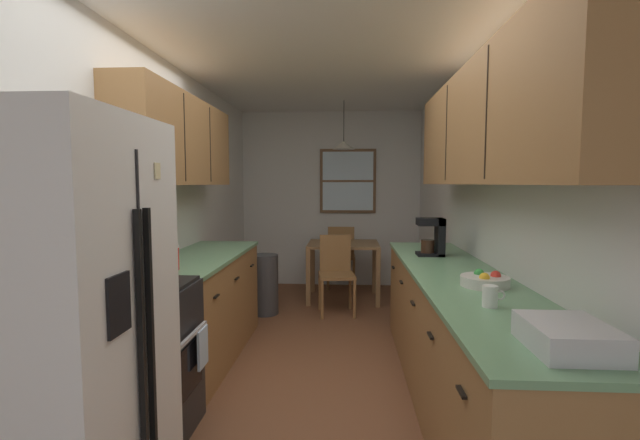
% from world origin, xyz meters
% --- Properties ---
extents(ground_plane, '(12.00, 12.00, 0.00)m').
position_xyz_m(ground_plane, '(0.00, 1.00, 0.00)').
color(ground_plane, brown).
extents(wall_left, '(0.10, 9.00, 2.55)m').
position_xyz_m(wall_left, '(-1.35, 1.00, 1.27)').
color(wall_left, silver).
rests_on(wall_left, ground).
extents(wall_right, '(0.10, 9.00, 2.55)m').
position_xyz_m(wall_right, '(1.35, 1.00, 1.27)').
color(wall_right, silver).
rests_on(wall_right, ground).
extents(wall_back, '(4.40, 0.10, 2.55)m').
position_xyz_m(wall_back, '(0.00, 3.65, 1.27)').
color(wall_back, silver).
rests_on(wall_back, ground).
extents(ceiling_slab, '(4.40, 9.00, 0.08)m').
position_xyz_m(ceiling_slab, '(0.00, 1.00, 2.59)').
color(ceiling_slab, white).
extents(refrigerator, '(0.74, 0.80, 1.78)m').
position_xyz_m(refrigerator, '(-0.94, -1.16, 0.89)').
color(refrigerator, white).
rests_on(refrigerator, ground).
extents(stove_range, '(0.66, 0.62, 1.10)m').
position_xyz_m(stove_range, '(-0.99, -0.43, 0.47)').
color(stove_range, black).
rests_on(stove_range, ground).
extents(microwave_over_range, '(0.39, 0.57, 0.32)m').
position_xyz_m(microwave_over_range, '(-1.11, -0.43, 1.63)').
color(microwave_over_range, silver).
extents(counter_left, '(0.64, 1.79, 0.90)m').
position_xyz_m(counter_left, '(-1.00, 0.77, 0.45)').
color(counter_left, olive).
rests_on(counter_left, ground).
extents(upper_cabinets_left, '(0.33, 1.87, 0.71)m').
position_xyz_m(upper_cabinets_left, '(-1.14, 0.72, 1.85)').
color(upper_cabinets_left, olive).
extents(counter_right, '(0.64, 3.18, 0.90)m').
position_xyz_m(counter_right, '(1.00, 0.09, 0.45)').
color(counter_right, olive).
rests_on(counter_right, ground).
extents(upper_cabinets_right, '(0.33, 2.86, 0.76)m').
position_xyz_m(upper_cabinets_right, '(1.14, 0.04, 1.88)').
color(upper_cabinets_right, olive).
extents(dining_table, '(0.91, 0.76, 0.74)m').
position_xyz_m(dining_table, '(0.20, 2.78, 0.62)').
color(dining_table, olive).
rests_on(dining_table, ground).
extents(dining_chair_near, '(0.45, 0.45, 0.90)m').
position_xyz_m(dining_chair_near, '(0.12, 2.20, 0.50)').
color(dining_chair_near, olive).
rests_on(dining_chair_near, ground).
extents(dining_chair_far, '(0.40, 0.40, 0.90)m').
position_xyz_m(dining_chair_far, '(0.16, 3.37, 0.50)').
color(dining_chair_far, olive).
rests_on(dining_chair_far, ground).
extents(pendant_light, '(0.29, 0.29, 0.61)m').
position_xyz_m(pendant_light, '(0.20, 2.78, 1.99)').
color(pendant_light, black).
extents(back_window, '(0.81, 0.05, 0.93)m').
position_xyz_m(back_window, '(0.25, 3.58, 1.54)').
color(back_window, brown).
extents(trash_bin, '(0.31, 0.31, 0.69)m').
position_xyz_m(trash_bin, '(-0.70, 2.08, 0.34)').
color(trash_bin, '#3F3F42').
rests_on(trash_bin, ground).
extents(storage_canister, '(0.13, 0.13, 0.17)m').
position_xyz_m(storage_canister, '(-1.00, 0.13, 0.99)').
color(storage_canister, red).
rests_on(storage_canister, counter_left).
extents(dish_towel, '(0.02, 0.16, 0.24)m').
position_xyz_m(dish_towel, '(-0.64, -0.28, 0.50)').
color(dish_towel, silver).
extents(coffee_maker, '(0.22, 0.18, 0.32)m').
position_xyz_m(coffee_maker, '(0.97, 0.86, 1.07)').
color(coffee_maker, black).
rests_on(coffee_maker, counter_right).
extents(mug_by_coffeemaker, '(0.11, 0.07, 0.11)m').
position_xyz_m(mug_by_coffeemaker, '(0.95, -0.68, 0.95)').
color(mug_by_coffeemaker, white).
rests_on(mug_by_coffeemaker, counter_right).
extents(fruit_bowl, '(0.28, 0.28, 0.09)m').
position_xyz_m(fruit_bowl, '(1.06, -0.24, 0.94)').
color(fruit_bowl, silver).
rests_on(fruit_bowl, counter_right).
extents(dish_rack, '(0.28, 0.34, 0.10)m').
position_xyz_m(dish_rack, '(1.05, -1.24, 0.95)').
color(dish_rack, silver).
rests_on(dish_rack, counter_right).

